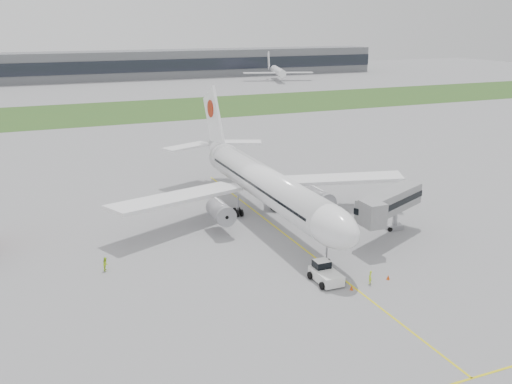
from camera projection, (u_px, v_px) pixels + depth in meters
name	position (u px, v px, depth m)	size (l,w,h in m)	color
ground	(276.00, 227.00, 83.63)	(600.00, 600.00, 0.00)	gray
apron_markings	(291.00, 239.00, 79.22)	(70.00, 70.00, 0.04)	yellow
grass_strip	(125.00, 111.00, 189.56)	(600.00, 50.00, 0.02)	#3A5B22
terminal_building	(84.00, 66.00, 284.54)	(320.00, 22.30, 14.00)	slate
airliner	(263.00, 182.00, 86.29)	(48.13, 53.95, 17.88)	white
pushback_tug	(325.00, 273.00, 66.06)	(3.02, 4.43, 2.25)	white
jet_bridge	(387.00, 204.00, 78.23)	(13.67, 9.57, 6.67)	gray
safety_cone_left	(352.00, 288.00, 64.10)	(0.40, 0.40, 0.55)	#E1480B
safety_cone_right	(388.00, 277.00, 66.65)	(0.43, 0.43, 0.59)	#E1480B
ground_crew_near	(370.00, 277.00, 65.52)	(0.57, 0.38, 1.58)	#D0FF2A
ground_crew_far	(106.00, 264.00, 68.94)	(0.83, 0.65, 1.72)	#BAEB27
distant_aircraft_right	(278.00, 81.00, 286.14)	(34.82, 30.73, 13.32)	white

